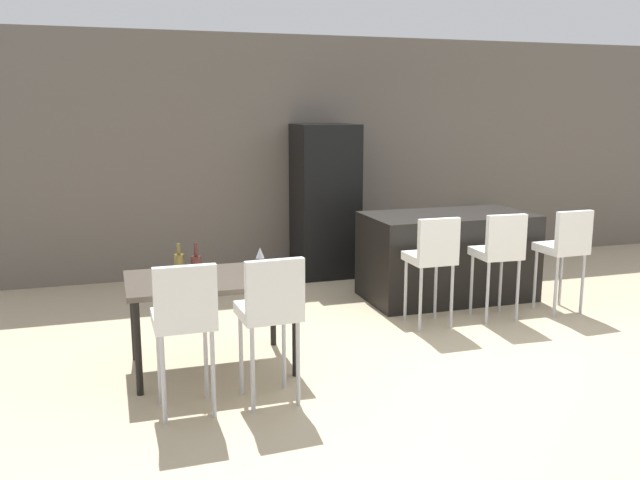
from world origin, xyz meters
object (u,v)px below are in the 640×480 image
Objects in this scene: wine_bottle_far at (196,270)px; refrigerator at (325,201)px; bar_chair_middle at (500,249)px; wine_glass_left at (260,253)px; dining_table at (211,286)px; kitchen_island at (447,256)px; potted_plant at (493,233)px; bar_chair_right at (565,245)px; dining_chair_near at (184,315)px; bar_chair_left at (433,254)px; dining_chair_far at (271,307)px; wine_bottle_inner at (179,270)px.

wine_bottle_far is 0.18× the size of refrigerator.
wine_glass_left is (-2.39, -0.23, 0.17)m from bar_chair_middle.
refrigerator is at bearing 55.76° from dining_table.
kitchen_island is 2.67× the size of potted_plant.
bar_chair_right and dining_chair_near have the same top height.
bar_chair_left is 1.00× the size of bar_chair_middle.
bar_chair_middle is 6.03× the size of wine_glass_left.
bar_chair_right and dining_chair_far have the same top height.
bar_chair_left is 1.45m from bar_chair_right.
bar_chair_middle is 0.75m from bar_chair_right.
dining_chair_near is at bearing -153.84° from bar_chair_left.
bar_chair_right reaches higher than potted_plant.
dining_chair_far is at bearing -69.59° from dining_table.
bar_chair_middle reaches higher than wine_glass_left.
kitchen_island is at bearing 24.61° from dining_table.
bar_chair_left is 2.67m from dining_chair_near.
bar_chair_left is 1.59× the size of potted_plant.
bar_chair_right is 3.76m from wine_bottle_far.
bar_chair_left is 6.03× the size of wine_glass_left.
refrigerator is (1.92, 2.89, 0.06)m from wine_bottle_far.
bar_chair_right is at bearing 10.02° from wine_bottle_far.
kitchen_island is at bearing 134.51° from bar_chair_right.
potted_plant is (2.04, 2.22, -0.31)m from bar_chair_left.
bar_chair_left is (-0.62, -0.85, 0.24)m from kitchen_island.
refrigerator is at bearing 128.48° from bar_chair_right.
refrigerator is at bearing 66.29° from dining_chair_far.
refrigerator reaches higher than bar_chair_middle.
kitchen_island is 5.47× the size of wine_bottle_inner.
wine_glass_left is (0.72, 0.95, 0.17)m from dining_chair_near.
bar_chair_middle is 2.61m from potted_plant.
wine_glass_left is 4.47m from potted_plant.
bar_chair_left is 2.45m from wine_bottle_inner.
wine_glass_left is 2.81m from refrigerator.
wine_bottle_inner reaches higher than dining_chair_far.
potted_plant is (3.72, 2.45, -0.47)m from wine_glass_left.
wine_glass_left is at bearing 21.42° from dining_table.
bar_chair_middle is 3.32m from dining_chair_near.
refrigerator reaches higher than dining_table.
wine_bottle_inner reaches higher than wine_glass_left.
dining_table is at bearing -124.24° from refrigerator.
dining_table is (-2.11, -0.40, -0.03)m from bar_chair_left.
dining_chair_far is (-2.43, -2.03, 0.24)m from kitchen_island.
kitchen_island is 10.14× the size of wine_glass_left.
wine_bottle_inner is at bearing 86.65° from dining_chair_near.
dining_chair_near is at bearing -146.02° from kitchen_island.
wine_bottle_inner is (-2.98, -1.47, 0.41)m from kitchen_island.
bar_chair_right is 3.26× the size of wine_bottle_inner.
wine_bottle_inner is at bearing -165.29° from bar_chair_left.
dining_chair_far is 5.15m from potted_plant.
refrigerator is (-0.94, 1.38, 0.46)m from kitchen_island.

